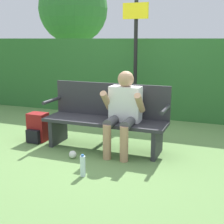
{
  "coord_description": "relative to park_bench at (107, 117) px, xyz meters",
  "views": [
    {
      "loc": [
        1.63,
        -3.98,
        1.57
      ],
      "look_at": [
        0.15,
        -0.1,
        0.59
      ],
      "focal_mm": 50.0,
      "sensor_mm": 36.0,
      "label": 1
    }
  ],
  "objects": [
    {
      "name": "ground_plane",
      "position": [
        0.0,
        -0.08,
        -0.46
      ],
      "size": [
        40.0,
        40.0,
        0.0
      ],
      "primitive_type": "plane",
      "color": "#668E4C"
    },
    {
      "name": "tree",
      "position": [
        -3.75,
        6.2,
        2.12
      ],
      "size": [
        2.43,
        2.43,
        3.8
      ],
      "color": "#4C3823",
      "rests_on": "ground"
    },
    {
      "name": "litter_crumple",
      "position": [
        -0.27,
        -0.57,
        -0.41
      ],
      "size": [
        0.1,
        0.1,
        0.1
      ],
      "color": "silver",
      "rests_on": "ground"
    },
    {
      "name": "hedge_back",
      "position": [
        0.0,
        2.11,
        0.33
      ],
      "size": [
        12.0,
        0.41,
        1.57
      ],
      "color": "#2D662D",
      "rests_on": "ground"
    },
    {
      "name": "park_bench",
      "position": [
        0.0,
        0.0,
        0.0
      ],
      "size": [
        1.78,
        0.52,
        0.93
      ],
      "color": "#2D2D33",
      "rests_on": "ground"
    },
    {
      "name": "water_bottle",
      "position": [
        0.11,
        -1.03,
        -0.33
      ],
      "size": [
        0.06,
        0.06,
        0.27
      ],
      "color": "silver",
      "rests_on": "ground"
    },
    {
      "name": "signpost",
      "position": [
        -0.04,
        1.54,
        0.87
      ],
      "size": [
        0.47,
        0.09,
        2.24
      ],
      "color": "black",
      "rests_on": "ground"
    },
    {
      "name": "backpack",
      "position": [
        -1.12,
        -0.1,
        -0.25
      ],
      "size": [
        0.29,
        0.3,
        0.44
      ],
      "color": "maroon",
      "rests_on": "ground"
    },
    {
      "name": "person_seated",
      "position": [
        0.29,
        -0.12,
        0.18
      ],
      "size": [
        0.57,
        0.57,
        1.14
      ],
      "color": "silver",
      "rests_on": "ground"
    }
  ]
}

